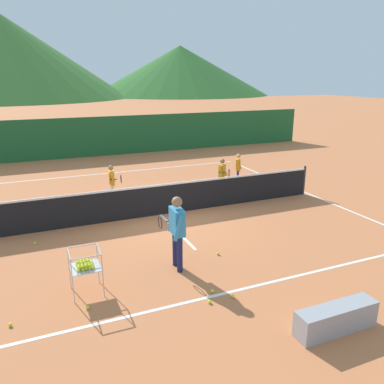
# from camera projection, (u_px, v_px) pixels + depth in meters

# --- Properties ---
(ground_plane) EXTENTS (120.00, 120.00, 0.00)m
(ground_plane) POSITION_uv_depth(u_px,v_px,m) (161.00, 215.00, 11.82)
(ground_plane) COLOR #C67042
(line_baseline_near) EXTENTS (11.32, 0.08, 0.01)m
(line_baseline_near) POSITION_uv_depth(u_px,v_px,m) (236.00, 290.00, 7.63)
(line_baseline_near) COLOR white
(line_baseline_near) RESTS_ON ground
(line_baseline_far) EXTENTS (11.32, 0.08, 0.01)m
(line_baseline_far) POSITION_uv_depth(u_px,v_px,m) (118.00, 172.00, 17.02)
(line_baseline_far) COLOR white
(line_baseline_far) RESTS_ON ground
(line_sideline_east) EXTENTS (0.08, 10.67, 0.01)m
(line_sideline_east) POSITION_uv_depth(u_px,v_px,m) (308.00, 193.00, 13.93)
(line_sideline_east) COLOR white
(line_sideline_east) RESTS_ON ground
(line_service_center) EXTENTS (0.08, 5.45, 0.01)m
(line_service_center) POSITION_uv_depth(u_px,v_px,m) (161.00, 214.00, 11.82)
(line_service_center) COLOR white
(line_service_center) RESTS_ON ground
(tennis_net) EXTENTS (10.95, 0.08, 1.05)m
(tennis_net) POSITION_uv_depth(u_px,v_px,m) (160.00, 199.00, 11.67)
(tennis_net) COLOR #333338
(tennis_net) RESTS_ON ground
(instructor) EXTENTS (0.43, 0.77, 1.67)m
(instructor) POSITION_uv_depth(u_px,v_px,m) (177.00, 226.00, 8.23)
(instructor) COLOR #191E4C
(instructor) RESTS_ON ground
(student_0) EXTENTS (0.41, 0.65, 1.25)m
(student_0) POSITION_uv_depth(u_px,v_px,m) (112.00, 180.00, 12.90)
(student_0) COLOR silver
(student_0) RESTS_ON ground
(student_1) EXTENTS (0.47, 0.69, 1.29)m
(student_1) POSITION_uv_depth(u_px,v_px,m) (222.00, 173.00, 13.72)
(student_1) COLOR black
(student_1) RESTS_ON ground
(student_2) EXTENTS (0.40, 0.48, 1.24)m
(student_2) POSITION_uv_depth(u_px,v_px,m) (238.00, 166.00, 14.83)
(student_2) COLOR navy
(student_2) RESTS_ON ground
(ball_cart) EXTENTS (0.58, 0.58, 0.90)m
(ball_cart) POSITION_uv_depth(u_px,v_px,m) (85.00, 265.00, 7.40)
(ball_cart) COLOR #B7B7BC
(ball_cart) RESTS_ON ground
(tennis_ball_0) EXTENTS (0.07, 0.07, 0.07)m
(tennis_ball_0) POSITION_uv_depth(u_px,v_px,m) (180.00, 232.00, 10.43)
(tennis_ball_0) COLOR yellow
(tennis_ball_0) RESTS_ON ground
(tennis_ball_1) EXTENTS (0.07, 0.07, 0.07)m
(tennis_ball_1) POSITION_uv_depth(u_px,v_px,m) (233.00, 296.00, 7.37)
(tennis_ball_1) COLOR yellow
(tennis_ball_1) RESTS_ON ground
(tennis_ball_2) EXTENTS (0.07, 0.07, 0.07)m
(tennis_ball_2) POSITION_uv_depth(u_px,v_px,m) (210.00, 302.00, 7.19)
(tennis_ball_2) COLOR yellow
(tennis_ball_2) RESTS_ON ground
(tennis_ball_3) EXTENTS (0.07, 0.07, 0.07)m
(tennis_ball_3) POSITION_uv_depth(u_px,v_px,m) (82.00, 263.00, 8.67)
(tennis_ball_3) COLOR yellow
(tennis_ball_3) RESTS_ON ground
(tennis_ball_4) EXTENTS (0.07, 0.07, 0.07)m
(tennis_ball_4) POSITION_uv_depth(u_px,v_px,m) (87.00, 308.00, 7.01)
(tennis_ball_4) COLOR yellow
(tennis_ball_4) RESTS_ON ground
(tennis_ball_5) EXTENTS (0.07, 0.07, 0.07)m
(tennis_ball_5) POSITION_uv_depth(u_px,v_px,m) (213.00, 291.00, 7.55)
(tennis_ball_5) COLOR yellow
(tennis_ball_5) RESTS_ON ground
(tennis_ball_6) EXTENTS (0.07, 0.07, 0.07)m
(tennis_ball_6) POSITION_uv_depth(u_px,v_px,m) (35.00, 243.00, 9.72)
(tennis_ball_6) COLOR yellow
(tennis_ball_6) RESTS_ON ground
(tennis_ball_7) EXTENTS (0.07, 0.07, 0.07)m
(tennis_ball_7) POSITION_uv_depth(u_px,v_px,m) (10.00, 325.00, 6.53)
(tennis_ball_7) COLOR yellow
(tennis_ball_7) RESTS_ON ground
(tennis_ball_9) EXTENTS (0.07, 0.07, 0.07)m
(tennis_ball_9) POSITION_uv_depth(u_px,v_px,m) (218.00, 254.00, 9.14)
(tennis_ball_9) COLOR yellow
(tennis_ball_9) RESTS_ON ground
(windscreen_fence) EXTENTS (24.90, 0.08, 2.08)m
(windscreen_fence) POSITION_uv_depth(u_px,v_px,m) (101.00, 136.00, 20.26)
(windscreen_fence) COLOR #1E5B2D
(windscreen_fence) RESTS_ON ground
(courtside_bench) EXTENTS (1.50, 0.36, 0.46)m
(courtside_bench) POSITION_uv_depth(u_px,v_px,m) (336.00, 319.00, 6.37)
(courtside_bench) COLOR #99999E
(courtside_bench) RESTS_ON ground
(hill_0) EXTENTS (39.64, 39.64, 10.65)m
(hill_0) POSITION_uv_depth(u_px,v_px,m) (180.00, 70.00, 86.39)
(hill_0) COLOR #2D6628
(hill_0) RESTS_ON ground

